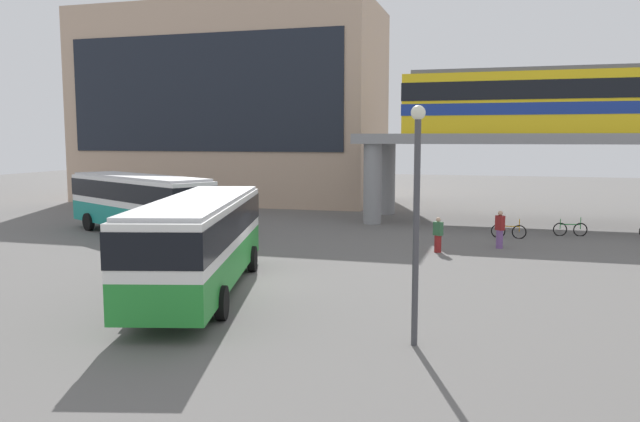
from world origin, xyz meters
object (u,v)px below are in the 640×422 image
Objects in this scene: pedestrian_walking_across at (500,231)px; station_building at (232,107)px; train at (626,99)px; bicycle_orange at (509,231)px; bicycle_green at (570,229)px; pedestrian_waiting_near_stop at (438,236)px; bus_secondary at (139,198)px; bus_main at (200,235)px.

station_building is at bearing 140.02° from pedestrian_walking_across.
train reaches higher than bicycle_orange.
bicycle_green is at bearing -124.93° from train.
pedestrian_walking_across reaches higher than bicycle_green.
pedestrian_waiting_near_stop is at bearing -132.65° from bicycle_green.
bus_secondary is 6.07× the size of bicycle_orange.
bus_secondary is at bearing 130.26° from bus_main.
pedestrian_waiting_near_stop is (-6.33, -6.87, 0.39)m from bicycle_green.
bicycle_orange is (19.11, 4.46, -1.63)m from bus_secondary.
bus_secondary reaches higher than pedestrian_waiting_near_stop.
pedestrian_walking_across is at bearing -125.97° from bicycle_green.
station_building reaches higher than bicycle_orange.
station_building is 32.97m from bus_main.
bus_main reaches higher than pedestrian_walking_across.
station_building is 13.65× the size of bicycle_orange.
bicycle_orange is 1.01× the size of bicycle_green.
pedestrian_waiting_near_stop is at bearing -129.81° from train.
bus_secondary is 6.04× the size of pedestrian_walking_across.
pedestrian_waiting_near_stop is (19.07, -20.14, -7.04)m from station_building.
bicycle_green is 1.10× the size of pedestrian_waiting_near_stop.
pedestrian_walking_across is at bearing -125.48° from train.
pedestrian_walking_across is at bearing 3.46° from bus_secondary.
train is 14.19× the size of pedestrian_walking_across.
station_building is at bearing 112.04° from bus_main.
train is 27.36m from bus_main.
bus_secondary is at bearing 177.30° from pedestrian_waiting_near_stop.
train is at bearing 52.47° from bus_main.
train is 2.25× the size of bus_main.
bicycle_orange is at bearing -33.88° from station_building.
train reaches higher than bicycle_green.
bicycle_orange is 3.58m from bicycle_green.
pedestrian_waiting_near_stop is at bearing 55.26° from bus_main.
train is at bearing 22.61° from bus_secondary.
bicycle_green is at bearing -27.59° from station_building.
bicycle_green is 9.35m from pedestrian_waiting_near_stop.
train is at bearing 44.21° from bicycle_orange.
bus_main reaches higher than bicycle_green.
bus_secondary reaches higher than bicycle_orange.
pedestrian_waiting_near_stop is (-2.71, -1.88, -0.10)m from pedestrian_walking_across.
bus_main and bus_secondary have the same top height.
bicycle_green is at bearing 15.35° from bus_secondary.
bus_main is 7.01× the size of pedestrian_waiting_near_stop.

